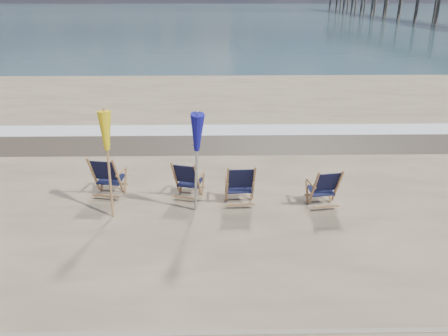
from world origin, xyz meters
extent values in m
plane|color=#3A5860|center=(0.00, 128.00, 0.00)|extent=(400.00, 400.00, 0.00)
cube|color=silver|center=(0.00, 8.30, 0.00)|extent=(200.00, 1.40, 0.01)
cube|color=#42362A|center=(0.00, 6.80, 0.00)|extent=(200.00, 2.60, 0.00)
cylinder|color=#9E7147|center=(-2.54, 1.59, 1.20)|extent=(0.06, 0.06, 2.40)
cone|color=yellow|center=(-2.54, 1.59, 1.93)|extent=(0.30, 0.30, 0.85)
cylinder|color=#A5A5AD|center=(-0.62, 1.62, 1.22)|extent=(0.06, 0.06, 2.43)
cone|color=navy|center=(-0.62, 1.62, 1.96)|extent=(0.30, 0.30, 0.85)
camera|label=1|loc=(-0.18, -7.33, 4.70)|focal=35.00mm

